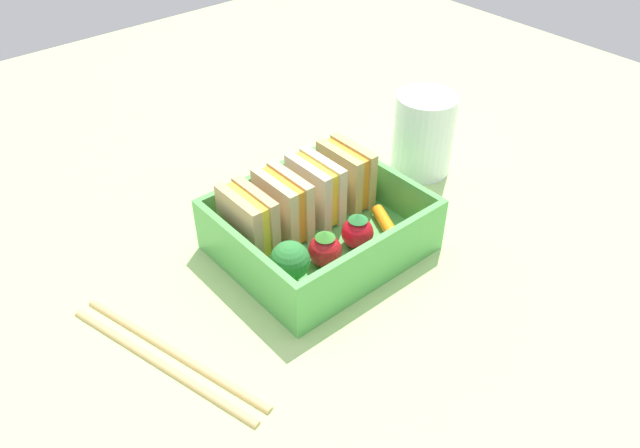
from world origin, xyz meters
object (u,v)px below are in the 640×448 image
carrot_stick_far_left (386,224)px  chopstick_pair (166,356)px  sandwich_left (248,222)px  sandwich_center_right (346,175)px  strawberry_left (325,249)px  drinking_glass (423,134)px  broccoli_floret (290,262)px  sandwich_center (316,189)px  strawberry_far_left (357,232)px  sandwich_center_left (283,205)px

carrot_stick_far_left → chopstick_pair: bearing=178.4°
sandwich_left → sandwich_center_right: same height
sandwich_left → carrot_stick_far_left: size_ratio=1.28×
strawberry_left → chopstick_pair: size_ratio=0.19×
drinking_glass → carrot_stick_far_left: bearing=-151.9°
broccoli_floret → carrot_stick_far_left: size_ratio=0.90×
sandwich_center_right → carrot_stick_far_left: 6.15cm
sandwich_center → drinking_glass: drinking_glass is taller
sandwich_center_right → strawberry_far_left: (-3.79, -5.69, -1.33)cm
sandwich_center_right → strawberry_left: sandwich_center_right is taller
sandwich_center → chopstick_pair: 19.67cm
broccoli_floret → strawberry_far_left: bearing=-0.1°
sandwich_left → sandwich_center_left: (3.68, 0.00, 0.00)cm
sandwich_center_right → drinking_glass: size_ratio=0.67×
carrot_stick_far_left → sandwich_center_left: bearing=141.3°
sandwich_center → broccoli_floret: 9.36cm
carrot_stick_far_left → chopstick_pair: 22.12cm
sandwich_center → carrot_stick_far_left: (3.43, -5.70, -2.28)cm
strawberry_far_left → chopstick_pair: bearing=178.2°
sandwich_center_left → drinking_glass: 18.21cm
broccoli_floret → chopstick_pair: size_ratio=0.22×
strawberry_left → chopstick_pair: strawberry_left is taller
sandwich_center_left → drinking_glass: (18.20, 0.21, 0.18)cm
sandwich_center → strawberry_left: size_ratio=1.67×
sandwich_center_left → strawberry_far_left: bearing=-57.8°
sandwich_left → strawberry_far_left: size_ratio=1.68×
sandwich_left → broccoli_floret: size_ratio=1.42×
sandwich_left → strawberry_left: sandwich_left is taller
strawberry_far_left → chopstick_pair: (-18.53, 0.59, -2.37)cm
strawberry_left → strawberry_far_left: bearing=-0.2°
sandwich_left → chopstick_pair: 12.91cm
sandwich_left → chopstick_pair: (-11.27, -5.10, -3.70)cm
sandwich_center → drinking_glass: 14.52cm
sandwich_center → drinking_glass: (14.52, 0.21, 0.18)cm
sandwich_center_left → drinking_glass: drinking_glass is taller
sandwich_center → strawberry_far_left: size_ratio=1.68×
sandwich_left → drinking_glass: 21.89cm
sandwich_center → chopstick_pair: size_ratio=0.31×
sandwich_center_left → broccoli_floret: 6.82cm
sandwich_left → drinking_glass: size_ratio=0.67×
sandwich_center_left → strawberry_left: 5.83cm
sandwich_center_left → broccoli_floret: (-3.73, -5.68, -0.54)cm
sandwich_center → strawberry_left: (-3.76, -5.68, -1.32)cm
sandwich_center_right → broccoli_floret: size_ratio=1.42×
sandwich_center → sandwich_center_left: bearing=180.0°
sandwich_left → sandwich_center: same height
strawberry_far_left → drinking_glass: drinking_glass is taller
sandwich_left → sandwich_center_right: (11.05, 0.00, 0.00)cm
sandwich_left → drinking_glass: bearing=0.6°
sandwich_center_right → drinking_glass: drinking_glass is taller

